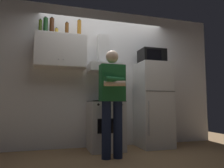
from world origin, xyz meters
The scene contains 15 objects.
ground_plane centered at (0.00, 0.00, 0.00)m, with size 7.00×7.00×0.00m, color olive.
back_wall_tiled centered at (0.00, 0.60, 1.35)m, with size 4.80×0.10×2.70m, color white.
upper_cabinet centered at (-0.85, 0.37, 1.75)m, with size 0.90×0.37×0.60m.
stove_oven centered at (-0.05, 0.25, 0.43)m, with size 0.60×0.62×0.87m.
range_hood centered at (-0.05, 0.38, 1.60)m, with size 0.60×0.44×0.75m.
refrigerator centered at (0.90, 0.25, 0.80)m, with size 0.60×0.62×1.60m.
microwave centered at (0.90, 0.27, 1.74)m, with size 0.48×0.37×0.28m.
person_standing centered at (-0.10, -0.36, 0.90)m, with size 0.38×0.33×1.64m.
cooking_pot centered at (0.08, 0.13, 0.93)m, with size 0.29×0.19×0.12m.
bottle_wine_green centered at (-1.12, 0.37, 2.20)m, with size 0.08×0.08×0.31m.
bottle_spice_jar centered at (-0.93, 0.38, 2.11)m, with size 0.06×0.06×0.13m.
bottle_liquor_amber centered at (-0.53, 0.35, 2.20)m, with size 0.07×0.07×0.32m.
bottle_beer_brown centered at (-0.75, 0.40, 2.18)m, with size 0.07×0.07×0.27m.
bottle_rum_dark centered at (-1.02, 0.39, 2.20)m, with size 0.08×0.08×0.32m.
bottle_olive_oil centered at (-1.21, 0.42, 2.18)m, with size 0.06×0.06×0.28m.
Camera 1 is at (-1.00, -3.44, 0.81)m, focal length 33.77 mm.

